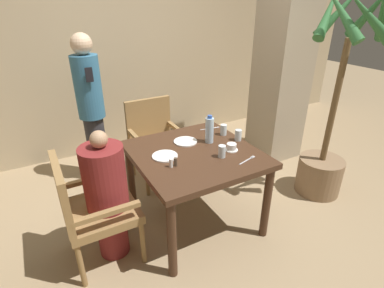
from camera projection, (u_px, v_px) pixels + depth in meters
The scene contains 20 objects.
ground_plane at pixel (195, 220), 2.86m from camera, with size 16.00×16.00×0.00m, color #9E8460.
wall_back at pixel (119, 43), 3.77m from camera, with size 8.00×0.06×2.80m.
pillar_stone at pixel (284, 51), 3.54m from camera, with size 0.53×0.53×2.70m.
dining_table at pixel (195, 162), 2.58m from camera, with size 1.01×1.03×0.74m.
chair_left_side at pixel (89, 207), 2.24m from camera, with size 0.53×0.53×0.91m.
diner_in_left_chair at pixel (107, 195), 2.28m from camera, with size 0.32×0.32×1.10m.
chair_far_side at pixel (155, 137), 3.36m from camera, with size 0.53×0.53×0.91m.
standing_host at pixel (91, 107), 3.17m from camera, with size 0.28×0.31×1.62m.
potted_palm at pixel (328, 134), 3.00m from camera, with size 0.67×0.69×2.08m.
plate_main_left at pixel (185, 141), 2.70m from camera, with size 0.21×0.21×0.01m.
plate_main_right at pixel (165, 156), 2.45m from camera, with size 0.21×0.21×0.01m.
teacup_with_saucer at pixel (231, 147), 2.54m from camera, with size 0.11×0.11×0.06m.
water_bottle at pixel (209, 130), 2.65m from camera, with size 0.07×0.07×0.26m.
glass_tall_near at pixel (238, 135), 2.71m from camera, with size 0.06×0.06×0.10m.
glass_tall_mid at pixel (222, 151), 2.43m from camera, with size 0.06×0.06×0.10m.
glass_tall_far at pixel (224, 130), 2.82m from camera, with size 0.06×0.06×0.10m.
salt_shaker at pixel (171, 163), 2.29m from camera, with size 0.03×0.03×0.07m.
pepper_shaker at pixel (176, 162), 2.30m from camera, with size 0.03×0.03×0.07m.
fork_beside_plate at pixel (249, 159), 2.41m from camera, with size 0.19×0.07×0.00m.
knife_beside_plate at pixel (211, 128), 2.98m from camera, with size 0.21×0.04×0.00m.
Camera 1 is at (-1.11, -1.95, 1.91)m, focal length 28.00 mm.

